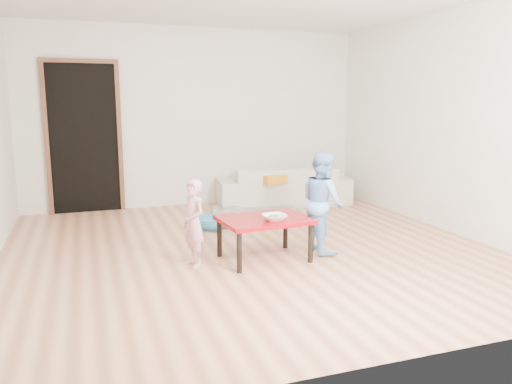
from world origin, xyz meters
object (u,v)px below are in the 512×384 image
red_table (264,239)px  bowl (275,217)px  sofa (283,185)px  basin (212,223)px  child_blue (322,202)px  child_pink (194,223)px

red_table → bowl: (0.06, -0.13, 0.24)m
sofa → basin: (-1.39, -1.11, -0.22)m
basin → sofa: bearing=38.6°
bowl → basin: bearing=100.1°
child_blue → sofa: bearing=-15.0°
red_table → child_pink: size_ratio=1.02×
bowl → child_pink: 0.77m
child_pink → sofa: bearing=124.2°
sofa → basin: sofa is taller
sofa → child_blue: 2.44m
sofa → red_table: size_ratio=2.33×
sofa → red_table: 2.70m
red_table → child_pink: bearing=176.1°
child_pink → red_table: bearing=68.5°
child_blue → basin: child_blue is taller
bowl → child_blue: 0.63m
sofa → basin: bearing=45.3°
sofa → child_pink: size_ratio=2.38×
red_table → child_blue: child_blue is taller
child_pink → child_blue: 1.36m
sofa → bowl: size_ratio=8.48×
child_pink → child_blue: size_ratio=0.79×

